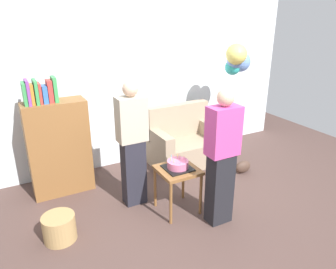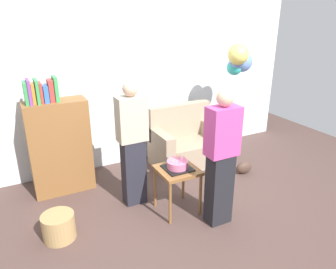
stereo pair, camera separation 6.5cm
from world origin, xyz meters
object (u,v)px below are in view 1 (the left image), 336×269
(balloon_bunch, at_px, (237,60))
(couch, at_px, (184,143))
(birthday_cake, at_px, (178,165))
(handbag, at_px, (243,167))
(person_blowing_candles, at_px, (133,144))
(person_holding_cake, at_px, (222,158))
(bookshelf, at_px, (58,145))
(side_table, at_px, (178,175))
(wicker_basket, at_px, (59,228))

(balloon_bunch, bearing_deg, couch, 161.06)
(birthday_cake, bearing_deg, handbag, 15.36)
(birthday_cake, distance_m, person_blowing_candles, 0.62)
(person_holding_cake, bearing_deg, couch, -112.55)
(bookshelf, bearing_deg, handbag, -17.15)
(side_table, distance_m, balloon_bunch, 2.14)
(couch, height_order, person_holding_cake, person_holding_cake)
(birthday_cake, distance_m, person_holding_cake, 0.57)
(handbag, relative_size, balloon_bunch, 0.14)
(handbag, bearing_deg, birthday_cake, -164.64)
(side_table, height_order, balloon_bunch, balloon_bunch)
(couch, height_order, side_table, couch)
(handbag, xyz_separation_m, balloon_bunch, (0.14, 0.50, 1.58))
(birthday_cake, relative_size, handbag, 1.14)
(side_table, relative_size, person_holding_cake, 0.36)
(side_table, xyz_separation_m, balloon_bunch, (1.55, 0.89, 1.18))
(couch, distance_m, wicker_basket, 2.45)
(side_table, height_order, wicker_basket, side_table)
(handbag, height_order, balloon_bunch, balloon_bunch)
(side_table, height_order, handbag, side_table)
(couch, relative_size, person_holding_cake, 0.67)
(side_table, relative_size, person_blowing_candles, 0.36)
(side_table, relative_size, balloon_bunch, 0.30)
(person_blowing_candles, distance_m, balloon_bunch, 2.18)
(couch, xyz_separation_m, wicker_basket, (-2.21, -1.03, -0.19))
(side_table, bearing_deg, bookshelf, 134.85)
(bookshelf, height_order, birthday_cake, bookshelf)
(wicker_basket, bearing_deg, couch, 24.93)
(handbag, bearing_deg, couch, 129.39)
(wicker_basket, xyz_separation_m, balloon_bunch, (2.99, 0.76, 1.53))
(bookshelf, distance_m, person_blowing_candles, 1.09)
(person_holding_cake, bearing_deg, wicker_basket, -23.72)
(bookshelf, height_order, balloon_bunch, balloon_bunch)
(person_blowing_candles, distance_m, person_holding_cake, 1.13)
(bookshelf, xyz_separation_m, wicker_basket, (-0.25, -1.06, -0.54))
(birthday_cake, distance_m, balloon_bunch, 2.07)
(person_holding_cake, bearing_deg, person_blowing_candles, -56.07)
(person_blowing_candles, bearing_deg, handbag, -5.19)
(side_table, distance_m, handbag, 1.52)
(bookshelf, bearing_deg, balloon_bunch, -6.23)
(birthday_cake, bearing_deg, person_blowing_candles, 132.81)
(birthday_cake, distance_m, wicker_basket, 1.52)
(person_holding_cake, xyz_separation_m, wicker_basket, (-1.76, 0.55, -0.68))
(birthday_cake, distance_m, handbag, 1.56)
(handbag, bearing_deg, person_holding_cake, -143.23)
(wicker_basket, height_order, balloon_bunch, balloon_bunch)
(wicker_basket, bearing_deg, birthday_cake, -4.96)
(balloon_bunch, bearing_deg, person_blowing_candles, -166.95)
(wicker_basket, height_order, handbag, wicker_basket)
(birthday_cake, height_order, wicker_basket, birthday_cake)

